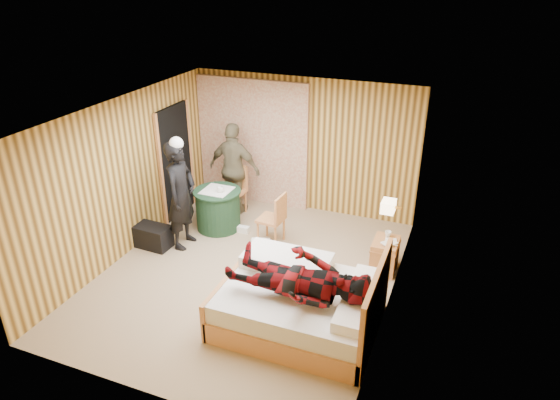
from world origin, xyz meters
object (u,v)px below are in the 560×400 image
at_px(round_table, 218,209).
at_px(woman_standing, 181,195).
at_px(nightstand, 385,255).
at_px(chair_near, 275,216).
at_px(bed, 302,303).
at_px(wall_lamp, 389,206).
at_px(duffel_bag, 151,236).
at_px(man_on_bed, 299,270).
at_px(man_at_table, 234,169).
at_px(chair_far, 235,186).

height_order(round_table, woman_standing, woman_standing).
distance_m(nightstand, chair_near, 1.88).
bearing_deg(chair_near, bed, 36.23).
relative_size(wall_lamp, woman_standing, 0.14).
xyz_separation_m(duffel_bag, woman_standing, (0.49, 0.25, 0.72)).
xyz_separation_m(chair_near, man_on_bed, (1.12, -2.01, 0.45)).
bearing_deg(bed, wall_lamp, 56.54).
distance_m(duffel_bag, man_at_table, 1.95).
bearing_deg(bed, nightstand, 65.42).
height_order(chair_far, man_at_table, man_at_table).
bearing_deg(nightstand, round_table, 174.91).
bearing_deg(man_on_bed, woman_standing, 150.46).
distance_m(nightstand, man_on_bed, 2.14).
height_order(chair_far, woman_standing, woman_standing).
bearing_deg(round_table, woman_standing, -109.33).
relative_size(duffel_bag, man_at_table, 0.38).
xyz_separation_m(nightstand, round_table, (-2.99, 0.27, 0.11)).
xyz_separation_m(round_table, chair_far, (0.01, 0.66, 0.17)).
height_order(bed, duffel_bag, bed).
relative_size(chair_far, woman_standing, 0.52).
height_order(chair_near, woman_standing, woman_standing).
height_order(chair_near, duffel_bag, chair_near).
bearing_deg(round_table, nightstand, -5.09).
distance_m(bed, chair_near, 2.11).
height_order(wall_lamp, duffel_bag, wall_lamp).
height_order(round_table, duffel_bag, round_table).
distance_m(woman_standing, man_on_bed, 2.89).
xyz_separation_m(round_table, chair_near, (1.13, -0.13, 0.15)).
bearing_deg(woman_standing, bed, -118.68).
height_order(wall_lamp, bed, wall_lamp).
height_order(bed, man_at_table, man_at_table).
bearing_deg(chair_near, nightstand, 90.44).
distance_m(wall_lamp, bed, 1.75).
relative_size(wall_lamp, duffel_bag, 0.39).
xyz_separation_m(wall_lamp, round_table, (-3.03, 0.71, -0.93)).
relative_size(chair_far, man_at_table, 0.54).
distance_m(wall_lamp, duffel_bag, 3.94).
bearing_deg(wall_lamp, duffel_bag, -175.95).
relative_size(chair_far, duffel_bag, 1.40).
height_order(chair_near, man_on_bed, man_on_bed).
bearing_deg(man_at_table, duffel_bag, 68.68).
bearing_deg(round_table, man_on_bed, -43.51).
bearing_deg(wall_lamp, man_at_table, 155.21).
bearing_deg(chair_near, man_on_bed, 33.80).
bearing_deg(duffel_bag, bed, -14.87).
xyz_separation_m(round_table, duffel_bag, (-0.74, -0.98, -0.18)).
height_order(nightstand, duffel_bag, nightstand).
xyz_separation_m(nightstand, chair_near, (-1.85, 0.14, 0.25)).
height_order(nightstand, man_on_bed, man_on_bed).
bearing_deg(duffel_bag, round_table, 55.52).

